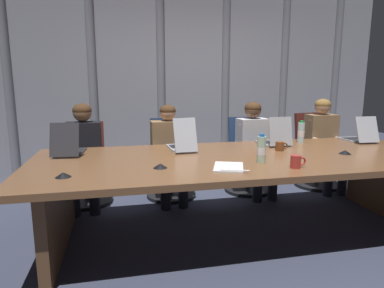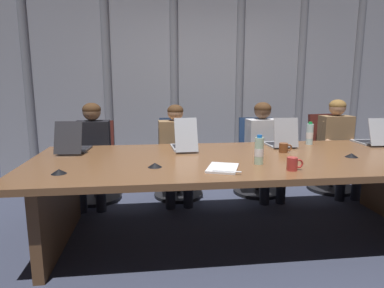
% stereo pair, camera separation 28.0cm
% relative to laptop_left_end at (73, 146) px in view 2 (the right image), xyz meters
% --- Properties ---
extents(ground_plane, '(12.13, 12.13, 0.00)m').
position_rel_laptop_left_end_xyz_m(ground_plane, '(1.55, -0.41, -0.79)').
color(ground_plane, '#383D51').
extents(conference_table, '(3.71, 1.43, 0.73)m').
position_rel_laptop_left_end_xyz_m(conference_table, '(1.55, -0.41, -0.20)').
color(conference_table, brown).
rests_on(conference_table, ground_plane).
extents(curtain_backdrop, '(6.06, 0.17, 2.74)m').
position_rel_laptop_left_end_xyz_m(curtain_backdrop, '(1.55, 1.87, 0.58)').
color(curtain_backdrop, '#9999A0').
rests_on(curtain_backdrop, ground_plane).
extents(laptop_left_end, '(0.27, 0.44, 0.30)m').
position_rel_laptop_left_end_xyz_m(laptop_left_end, '(0.00, 0.00, 0.00)').
color(laptop_left_end, '#2D2D33').
rests_on(laptop_left_end, conference_table).
extents(laptop_left_mid, '(0.24, 0.47, 0.33)m').
position_rel_laptop_left_end_xyz_m(laptop_left_mid, '(1.05, -0.01, 0.00)').
color(laptop_left_mid, '#A8ADB7').
rests_on(laptop_left_mid, conference_table).
extents(laptop_center, '(0.26, 0.37, 0.31)m').
position_rel_laptop_left_end_xyz_m(laptop_center, '(2.05, 0.03, 0.00)').
color(laptop_center, '#A8ADB7').
rests_on(laptop_center, conference_table).
extents(laptop_right_mid, '(0.26, 0.41, 0.29)m').
position_rel_laptop_left_end_xyz_m(laptop_right_mid, '(3.07, 0.03, -0.00)').
color(laptop_right_mid, '#A8ADB7').
rests_on(laptop_right_mid, conference_table).
extents(office_chair_left_end, '(0.60, 0.60, 0.92)m').
position_rel_laptop_left_end_xyz_m(office_chair_left_end, '(0.06, 0.77, -0.44)').
color(office_chair_left_end, '#511E19').
rests_on(office_chair_left_end, ground_plane).
extents(office_chair_left_mid, '(0.60, 0.60, 0.95)m').
position_rel_laptop_left_end_xyz_m(office_chair_left_mid, '(1.05, 0.77, -0.43)').
color(office_chair_left_mid, navy).
rests_on(office_chair_left_mid, ground_plane).
extents(office_chair_center, '(0.60, 0.60, 0.94)m').
position_rel_laptop_left_end_xyz_m(office_chair_center, '(2.06, 0.77, -0.44)').
color(office_chair_center, navy).
rests_on(office_chair_center, ground_plane).
extents(office_chair_right_mid, '(0.60, 0.61, 0.97)m').
position_rel_laptop_left_end_xyz_m(office_chair_right_mid, '(3.04, 0.78, -0.43)').
color(office_chair_right_mid, '#511E19').
rests_on(office_chair_right_mid, ground_plane).
extents(person_left_end, '(0.40, 0.55, 1.15)m').
position_rel_laptop_left_end_xyz_m(person_left_end, '(0.07, 0.62, -0.13)').
color(person_left_end, black).
rests_on(person_left_end, ground_plane).
extents(person_left_mid, '(0.42, 0.55, 1.13)m').
position_rel_laptop_left_end_xyz_m(person_left_mid, '(1.02, 0.61, -0.15)').
color(person_left_mid, olive).
rests_on(person_left_mid, ground_plane).
extents(person_center, '(0.40, 0.56, 1.15)m').
position_rel_laptop_left_end_xyz_m(person_center, '(2.09, 0.61, -0.13)').
color(person_center, silver).
rests_on(person_center, ground_plane).
extents(person_right_mid, '(0.39, 0.55, 1.17)m').
position_rel_laptop_left_end_xyz_m(person_right_mid, '(3.04, 0.62, -0.12)').
color(person_right_mid, olive).
rests_on(person_right_mid, ground_plane).
extents(water_bottle_primary, '(0.07, 0.07, 0.24)m').
position_rel_laptop_left_end_xyz_m(water_bottle_primary, '(2.40, 0.11, 0.05)').
color(water_bottle_primary, silver).
rests_on(water_bottle_primary, conference_table).
extents(water_bottle_secondary, '(0.07, 0.07, 0.24)m').
position_rel_laptop_left_end_xyz_m(water_bottle_secondary, '(1.59, -0.67, 0.05)').
color(water_bottle_secondary, '#ADD1B2').
rests_on(water_bottle_secondary, conference_table).
extents(coffee_mug_near, '(0.13, 0.08, 0.09)m').
position_rel_laptop_left_end_xyz_m(coffee_mug_near, '(1.97, -0.26, -0.01)').
color(coffee_mug_near, brown).
rests_on(coffee_mug_near, conference_table).
extents(coffee_mug_far, '(0.13, 0.08, 0.10)m').
position_rel_laptop_left_end_xyz_m(coffee_mug_far, '(1.78, -0.89, -0.01)').
color(coffee_mug_far, '#B2332D').
rests_on(coffee_mug_far, conference_table).
extents(conference_mic_left_side, '(0.11, 0.11, 0.03)m').
position_rel_laptop_left_end_xyz_m(conference_mic_left_side, '(2.49, -0.52, -0.04)').
color(conference_mic_left_side, black).
rests_on(conference_mic_left_side, conference_table).
extents(conference_mic_middle, '(0.11, 0.11, 0.03)m').
position_rel_laptop_left_end_xyz_m(conference_mic_middle, '(0.76, -0.67, -0.04)').
color(conference_mic_middle, black).
rests_on(conference_mic_middle, conference_table).
extents(conference_mic_right_side, '(0.11, 0.11, 0.03)m').
position_rel_laptop_left_end_xyz_m(conference_mic_right_side, '(0.07, -0.78, -0.04)').
color(conference_mic_right_side, black).
rests_on(conference_mic_right_side, conference_table).
extents(spiral_notepad, '(0.31, 0.36, 0.03)m').
position_rel_laptop_left_end_xyz_m(spiral_notepad, '(1.27, -0.80, -0.05)').
color(spiral_notepad, silver).
rests_on(spiral_notepad, conference_table).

